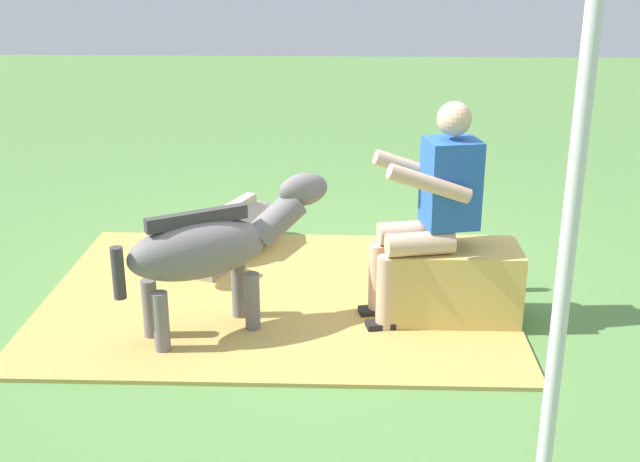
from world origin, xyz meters
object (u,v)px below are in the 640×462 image
at_px(pony_lying, 237,231).
at_px(hay_bale, 453,283).
at_px(pony_standing, 213,247).
at_px(soda_bottle, 514,272).
at_px(person_seated, 431,205).
at_px(tent_pole_left, 569,239).

bearing_deg(pony_lying, hay_bale, 144.78).
distance_m(pony_standing, soda_bottle, 2.05).
distance_m(person_seated, pony_standing, 1.30).
height_order(person_seated, soda_bottle, person_seated).
bearing_deg(hay_bale, soda_bottle, -136.08).
distance_m(pony_standing, pony_lying, 1.31).
bearing_deg(pony_lying, person_seated, 140.92).
bearing_deg(pony_standing, soda_bottle, -160.20).
xyz_separation_m(person_seated, pony_lying, (1.30, -1.06, -0.56)).
xyz_separation_m(pony_lying, soda_bottle, (-1.93, 0.58, -0.06)).
height_order(hay_bale, person_seated, person_seated).
xyz_separation_m(hay_bale, person_seated, (0.16, 0.02, 0.51)).
bearing_deg(tent_pole_left, pony_standing, -47.29).
relative_size(person_seated, pony_standing, 1.13).
height_order(soda_bottle, tent_pole_left, tent_pole_left).
xyz_separation_m(pony_standing, tent_pole_left, (-1.54, 1.67, 0.68)).
bearing_deg(tent_pole_left, pony_lying, -61.72).
bearing_deg(person_seated, hay_bale, -171.83).
height_order(hay_bale, pony_lying, hay_bale).
bearing_deg(person_seated, tent_pole_left, 98.38).
distance_m(person_seated, soda_bottle, 1.00).
bearing_deg(person_seated, pony_lying, -39.08).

